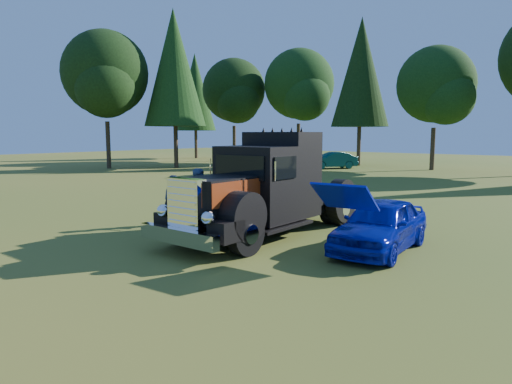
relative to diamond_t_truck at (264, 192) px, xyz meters
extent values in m
plane|color=#305619|center=(0.03, -1.93, -1.28)|extent=(120.00, 120.00, 0.00)
cylinder|color=#2D2116|center=(-31.97, 28.07, 0.88)|extent=(0.36, 0.36, 4.32)
cone|color=black|center=(-31.97, 28.07, 6.52)|extent=(4.80, 4.80, 9.00)
cylinder|color=#2D2116|center=(-24.97, 27.07, 0.61)|extent=(0.36, 0.36, 3.78)
sphere|color=black|center=(-24.97, 27.07, 6.28)|extent=(6.72, 6.72, 6.72)
sphere|color=black|center=(-23.71, 26.23, 5.02)|extent=(4.62, 4.62, 4.62)
cylinder|color=#2D2116|center=(-17.97, 29.07, 0.70)|extent=(0.36, 0.36, 3.96)
sphere|color=black|center=(-17.97, 29.07, 6.64)|extent=(7.04, 7.04, 7.04)
sphere|color=black|center=(-16.65, 28.19, 5.32)|extent=(4.84, 4.84, 4.84)
cylinder|color=#2D2116|center=(-10.97, 28.57, 1.06)|extent=(0.36, 0.36, 4.68)
cone|color=black|center=(-10.97, 28.57, 7.17)|extent=(5.20, 5.20, 9.75)
cylinder|color=#2D2116|center=(-3.97, 27.57, 0.43)|extent=(0.36, 0.36, 3.42)
sphere|color=black|center=(-3.97, 27.57, 5.56)|extent=(6.08, 6.08, 6.08)
sphere|color=black|center=(-2.83, 26.81, 4.42)|extent=(4.18, 4.18, 4.18)
cylinder|color=#2D2116|center=(-21.97, 16.07, 1.06)|extent=(0.36, 0.36, 4.68)
cone|color=black|center=(-21.97, 16.07, 7.17)|extent=(5.20, 5.20, 9.75)
cylinder|color=#2D2116|center=(-25.97, 12.07, 0.70)|extent=(0.36, 0.36, 3.96)
sphere|color=black|center=(-25.97, 12.07, 6.64)|extent=(7.04, 7.04, 7.04)
sphere|color=black|center=(-24.65, 11.19, 5.32)|extent=(4.84, 4.84, 4.84)
cylinder|color=black|center=(-1.04, -2.08, -0.73)|extent=(0.32, 1.10, 1.10)
cylinder|color=black|center=(1.06, -2.08, -0.73)|extent=(0.32, 1.10, 1.10)
cylinder|color=black|center=(-1.04, 2.72, -0.73)|extent=(0.32, 1.10, 1.10)
cylinder|color=black|center=(1.06, 2.72, -0.73)|extent=(0.32, 1.10, 1.10)
cylinder|color=black|center=(-0.71, 2.72, -0.73)|extent=(0.32, 1.10, 1.10)
cylinder|color=black|center=(0.73, 2.72, -0.73)|extent=(0.32, 1.10, 1.10)
cube|color=black|center=(0.01, 0.52, -0.66)|extent=(1.60, 6.40, 0.28)
cube|color=white|center=(0.01, -3.33, -0.73)|extent=(2.50, 0.22, 0.36)
cube|color=white|center=(0.01, -3.03, -0.03)|extent=(1.05, 0.30, 1.30)
cube|color=black|center=(0.01, -1.98, 0.02)|extent=(1.35, 1.80, 1.10)
cube|color=maroon|center=(-0.68, -1.98, 0.22)|extent=(0.02, 1.80, 0.60)
cube|color=maroon|center=(0.70, -1.98, 0.22)|extent=(0.02, 1.80, 0.60)
cylinder|color=black|center=(-0.94, -2.08, -0.33)|extent=(0.55, 1.24, 1.24)
cylinder|color=black|center=(0.96, -2.08, -0.33)|extent=(0.55, 1.24, 1.24)
sphere|color=white|center=(-0.77, -3.10, -0.23)|extent=(0.32, 0.32, 0.32)
sphere|color=white|center=(0.79, -3.10, -0.23)|extent=(0.32, 0.32, 0.32)
cube|color=black|center=(0.01, -0.43, 0.27)|extent=(2.05, 1.30, 2.10)
cube|color=black|center=(0.01, -1.10, 0.77)|extent=(1.70, 0.05, 0.65)
cube|color=black|center=(0.01, 0.87, 0.47)|extent=(2.05, 1.30, 2.50)
cube|color=black|center=(0.01, 2.52, -0.33)|extent=(2.00, 2.00, 0.35)
cube|color=black|center=(-1.56, 0.11, 0.17)|extent=(1.09, 0.28, 1.50)
cube|color=maroon|center=(-1.57, 0.16, 0.02)|extent=(0.84, 0.19, 0.75)
imported|color=navy|center=(3.40, 0.42, -0.62)|extent=(1.85, 3.99, 1.32)
cube|color=navy|center=(3.28, -1.28, 0.27)|extent=(1.37, 1.02, 0.67)
imported|color=#20284C|center=(-1.39, -1.20, -0.30)|extent=(0.54, 0.76, 1.96)
imported|color=#1A253E|center=(-3.11, -0.66, -0.47)|extent=(1.00, 0.99, 1.63)
imported|color=#0B3242|center=(-11.06, 23.74, -0.58)|extent=(3.66, 4.30, 1.39)
camera|label=1|loc=(8.01, -10.39, 1.68)|focal=32.00mm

